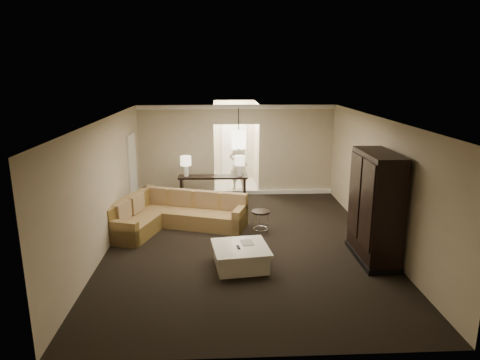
{
  "coord_description": "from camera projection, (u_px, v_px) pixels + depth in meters",
  "views": [
    {
      "loc": [
        -0.54,
        -9.02,
        3.79
      ],
      "look_at": [
        -0.03,
        1.2,
        1.17
      ],
      "focal_mm": 32.0,
      "sensor_mm": 36.0,
      "label": 1
    }
  ],
  "objects": [
    {
      "name": "crown_molding",
      "position": [
        237.0,
        107.0,
        12.84
      ],
      "size": [
        6.0,
        0.1,
        0.12
      ],
      "primitive_type": "cube",
      "color": "white",
      "rests_on": "wall_back"
    },
    {
      "name": "wall_left",
      "position": [
        105.0,
        185.0,
        9.2
      ],
      "size": [
        0.04,
        8.0,
        2.8
      ],
      "primitive_type": "cube",
      "color": "#BAB08D",
      "rests_on": "ground"
    },
    {
      "name": "wall_front",
      "position": [
        262.0,
        263.0,
        5.48
      ],
      "size": [
        6.0,
        0.04,
        2.8
      ],
      "primitive_type": "cube",
      "color": "#BAB08D",
      "rests_on": "ground"
    },
    {
      "name": "console_table",
      "position": [
        213.0,
        186.0,
        12.64
      ],
      "size": [
        2.04,
        0.5,
        0.79
      ],
      "rotation": [
        0.0,
        0.0,
        -0.02
      ],
      "color": "black",
      "rests_on": "ground"
    },
    {
      "name": "table_lamp_right",
      "position": [
        240.0,
        163.0,
        12.48
      ],
      "size": [
        0.31,
        0.31,
        0.6
      ],
      "color": "white",
      "rests_on": "console_table"
    },
    {
      "name": "sectional_sofa",
      "position": [
        172.0,
        215.0,
        10.54
      ],
      "size": [
        3.35,
        2.4,
        0.84
      ],
      "rotation": [
        0.0,
        0.0,
        -0.32
      ],
      "color": "brown",
      "rests_on": "ground"
    },
    {
      "name": "ground",
      "position": [
        244.0,
        243.0,
        9.69
      ],
      "size": [
        8.0,
        8.0,
        0.0
      ],
      "primitive_type": "plane",
      "color": "black",
      "rests_on": "ground"
    },
    {
      "name": "ceiling",
      "position": [
        244.0,
        119.0,
        9.0
      ],
      "size": [
        6.0,
        8.0,
        0.02
      ],
      "primitive_type": "cube",
      "color": "silver",
      "rests_on": "wall_back"
    },
    {
      "name": "wall_right",
      "position": [
        379.0,
        182.0,
        9.49
      ],
      "size": [
        0.04,
        8.0,
        2.8
      ],
      "primitive_type": "cube",
      "color": "#BAB08D",
      "rests_on": "ground"
    },
    {
      "name": "coffee_table",
      "position": [
        241.0,
        256.0,
        8.47
      ],
      "size": [
        1.2,
        1.2,
        0.45
      ],
      "rotation": [
        0.0,
        0.0,
        0.13
      ],
      "color": "white",
      "rests_on": "ground"
    },
    {
      "name": "side_door",
      "position": [
        133.0,
        171.0,
        12.0
      ],
      "size": [
        0.05,
        0.9,
        2.1
      ],
      "primitive_type": "cube",
      "color": "white",
      "rests_on": "ground"
    },
    {
      "name": "drink_table",
      "position": [
        261.0,
        217.0,
        10.23
      ],
      "size": [
        0.43,
        0.43,
        0.54
      ],
      "rotation": [
        0.0,
        0.0,
        0.16
      ],
      "color": "black",
      "rests_on": "ground"
    },
    {
      "name": "person",
      "position": [
        238.0,
        162.0,
        13.87
      ],
      "size": [
        0.74,
        0.57,
        1.82
      ],
      "primitive_type": "imported",
      "rotation": [
        0.0,
        0.0,
        2.92
      ],
      "color": "beige",
      "rests_on": "ground"
    },
    {
      "name": "baseboard",
      "position": [
        237.0,
        192.0,
        13.5
      ],
      "size": [
        6.0,
        0.1,
        0.12
      ],
      "primitive_type": "cube",
      "color": "white",
      "rests_on": "ground"
    },
    {
      "name": "table_lamp_left",
      "position": [
        186.0,
        163.0,
        12.44
      ],
      "size": [
        0.31,
        0.31,
        0.6
      ],
      "color": "white",
      "rests_on": "console_table"
    },
    {
      "name": "wall_back",
      "position": [
        237.0,
        150.0,
        13.22
      ],
      "size": [
        6.0,
        0.04,
        2.8
      ],
      "primitive_type": "cube",
      "color": "#BAB08D",
      "rests_on": "ground"
    },
    {
      "name": "foyer",
      "position": [
        235.0,
        146.0,
        14.54
      ],
      "size": [
        1.44,
        2.02,
        2.8
      ],
      "color": "beige",
      "rests_on": "ground"
    },
    {
      "name": "pendant_light",
      "position": [
        239.0,
        139.0,
        11.82
      ],
      "size": [
        0.38,
        0.38,
        1.09
      ],
      "color": "black",
      "rests_on": "ceiling"
    },
    {
      "name": "armoire",
      "position": [
        375.0,
        209.0,
        8.62
      ],
      "size": [
        0.67,
        1.56,
        2.25
      ],
      "color": "black",
      "rests_on": "ground"
    }
  ]
}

